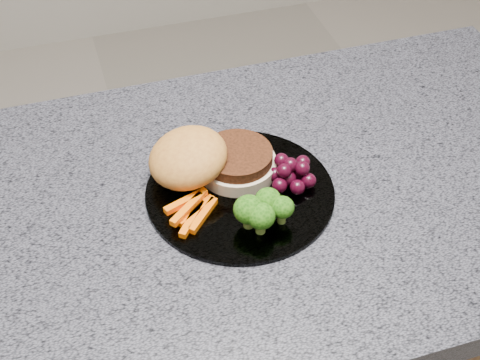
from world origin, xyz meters
name	(u,v)px	position (x,y,z in m)	size (l,w,h in m)	color
countertop	(204,213)	(0.00, 0.00, 0.88)	(1.20, 0.60, 0.04)	#50505A
plate	(240,192)	(0.05, 0.00, 0.90)	(0.26, 0.26, 0.01)	white
burger	(206,162)	(0.02, 0.05, 0.93)	(0.19, 0.12, 0.06)	#CBB28F
carrot_sticks	(192,211)	(-0.02, -0.02, 0.91)	(0.07, 0.07, 0.02)	#F66104
broccoli	(262,209)	(0.06, -0.06, 0.93)	(0.08, 0.06, 0.05)	olive
grape_bunch	(292,173)	(0.13, 0.00, 0.92)	(0.07, 0.07, 0.04)	black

